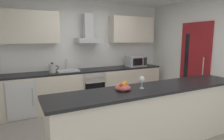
% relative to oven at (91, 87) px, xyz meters
% --- Properties ---
extents(ground, '(5.53, 4.75, 0.02)m').
position_rel_oven_xyz_m(ground, '(-0.03, -1.53, -0.47)').
color(ground, gray).
extents(wall_back, '(5.53, 0.12, 2.60)m').
position_rel_oven_xyz_m(wall_back, '(-0.03, 0.41, 0.84)').
color(wall_back, white).
rests_on(wall_back, ground).
extents(wall_right, '(0.12, 4.75, 2.60)m').
position_rel_oven_xyz_m(wall_right, '(2.30, -1.53, 0.84)').
color(wall_right, white).
rests_on(wall_right, ground).
extents(backsplash_tile, '(3.85, 0.02, 0.66)m').
position_rel_oven_xyz_m(backsplash_tile, '(-0.03, 0.33, 0.77)').
color(backsplash_tile, white).
extents(counter_back, '(3.99, 0.60, 0.90)m').
position_rel_oven_xyz_m(counter_back, '(-0.03, 0.03, -0.01)').
color(counter_back, beige).
rests_on(counter_back, ground).
extents(counter_island, '(3.22, 0.64, 0.95)m').
position_rel_oven_xyz_m(counter_island, '(0.16, -2.25, 0.02)').
color(counter_island, beige).
rests_on(counter_island, ground).
extents(upper_cabinets, '(3.93, 0.32, 0.70)m').
position_rel_oven_xyz_m(upper_cabinets, '(-0.03, 0.18, 1.45)').
color(upper_cabinets, beige).
extents(side_door, '(0.08, 0.85, 2.05)m').
position_rel_oven_xyz_m(side_door, '(2.22, -1.24, 0.57)').
color(side_door, maroon).
rests_on(side_door, ground).
extents(oven, '(0.60, 0.62, 0.80)m').
position_rel_oven_xyz_m(oven, '(0.00, 0.00, 0.00)').
color(oven, slate).
rests_on(oven, ground).
extents(refrigerator, '(0.58, 0.60, 0.85)m').
position_rel_oven_xyz_m(refrigerator, '(-1.62, -0.00, -0.03)').
color(refrigerator, white).
rests_on(refrigerator, ground).
extents(microwave, '(0.50, 0.38, 0.30)m').
position_rel_oven_xyz_m(microwave, '(1.33, -0.03, 0.59)').
color(microwave, '#B7BABC').
rests_on(microwave, counter_back).
extents(sink, '(0.50, 0.40, 0.26)m').
position_rel_oven_xyz_m(sink, '(-0.59, 0.01, 0.47)').
color(sink, silver).
rests_on(sink, counter_back).
extents(kettle, '(0.29, 0.15, 0.24)m').
position_rel_oven_xyz_m(kettle, '(-0.93, -0.03, 0.55)').
color(kettle, '#B7BABC').
rests_on(kettle, counter_back).
extents(range_hood, '(0.62, 0.45, 0.72)m').
position_rel_oven_xyz_m(range_hood, '(0.00, 0.13, 1.33)').
color(range_hood, '#B7BABC').
extents(wine_glass, '(0.08, 0.08, 0.18)m').
position_rel_oven_xyz_m(wine_glass, '(-0.05, -2.23, 0.61)').
color(wine_glass, silver).
rests_on(wine_glass, counter_island).
extents(fruit_bowl, '(0.22, 0.22, 0.13)m').
position_rel_oven_xyz_m(fruit_bowl, '(-0.35, -2.21, 0.53)').
color(fruit_bowl, '#B24C47').
rests_on(fruit_bowl, counter_island).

